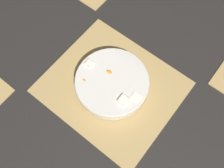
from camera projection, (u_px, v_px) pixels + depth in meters
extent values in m
plane|color=black|center=(112.00, 87.00, 0.91)|extent=(6.00, 6.00, 0.00)
cube|color=tan|center=(112.00, 87.00, 0.91)|extent=(0.44, 0.39, 0.01)
cube|color=#3D2D19|center=(74.00, 59.00, 0.95)|extent=(0.01, 0.38, 0.00)
cube|color=#3D2D19|center=(83.00, 66.00, 0.94)|extent=(0.01, 0.38, 0.00)
cube|color=#3D2D19|center=(92.00, 72.00, 0.93)|extent=(0.01, 0.38, 0.00)
cube|color=#3D2D19|center=(102.00, 79.00, 0.92)|extent=(0.01, 0.38, 0.00)
cube|color=#3D2D19|center=(112.00, 87.00, 0.91)|extent=(0.01, 0.38, 0.00)
cube|color=#3D2D19|center=(122.00, 94.00, 0.90)|extent=(0.01, 0.38, 0.00)
cube|color=#3D2D19|center=(133.00, 101.00, 0.89)|extent=(0.01, 0.38, 0.00)
cube|color=#3D2D19|center=(143.00, 109.00, 0.88)|extent=(0.01, 0.38, 0.00)
cube|color=#3D2D19|center=(154.00, 117.00, 0.86)|extent=(0.01, 0.38, 0.00)
cylinder|color=silver|center=(112.00, 83.00, 0.88)|extent=(0.24, 0.24, 0.05)
torus|color=silver|center=(112.00, 81.00, 0.87)|extent=(0.25, 0.25, 0.01)
cylinder|color=#F7EFC6|center=(103.00, 102.00, 0.86)|extent=(0.03, 0.03, 0.01)
cylinder|color=#F7EFC6|center=(106.00, 72.00, 0.90)|extent=(0.03, 0.03, 0.01)
cylinder|color=#F7EFC6|center=(104.00, 60.00, 0.93)|extent=(0.02, 0.02, 0.01)
cylinder|color=#F7EFC6|center=(111.00, 63.00, 0.89)|extent=(0.03, 0.03, 0.01)
cylinder|color=#F7EFC6|center=(136.00, 92.00, 0.88)|extent=(0.03, 0.03, 0.01)
cylinder|color=#F7EFC6|center=(120.00, 74.00, 0.91)|extent=(0.03, 0.03, 0.01)
cylinder|color=#F7EFC6|center=(108.00, 66.00, 0.92)|extent=(0.03, 0.03, 0.01)
cylinder|color=#F7EFC6|center=(88.00, 91.00, 0.88)|extent=(0.03, 0.03, 0.01)
cylinder|color=#F7EFC6|center=(95.00, 70.00, 0.91)|extent=(0.03, 0.03, 0.01)
cylinder|color=#F7EFC6|center=(125.00, 108.00, 0.86)|extent=(0.03, 0.03, 0.01)
cylinder|color=#F7EFC6|center=(110.00, 108.00, 0.85)|extent=(0.03, 0.03, 0.01)
cube|color=white|center=(99.00, 88.00, 0.88)|extent=(0.03, 0.03, 0.03)
cube|color=white|center=(123.00, 101.00, 0.84)|extent=(0.03, 0.03, 0.03)
cube|color=white|center=(90.00, 64.00, 0.89)|extent=(0.02, 0.02, 0.02)
cube|color=white|center=(99.00, 77.00, 0.88)|extent=(0.02, 0.02, 0.02)
cube|color=white|center=(136.00, 69.00, 0.90)|extent=(0.03, 0.03, 0.03)
cube|color=white|center=(120.00, 93.00, 0.88)|extent=(0.02, 0.02, 0.02)
cube|color=white|center=(136.00, 98.00, 0.85)|extent=(0.03, 0.03, 0.03)
cube|color=white|center=(87.00, 74.00, 0.89)|extent=(0.03, 0.03, 0.03)
cube|color=white|center=(131.00, 79.00, 0.90)|extent=(0.02, 0.02, 0.02)
cube|color=white|center=(117.00, 84.00, 0.89)|extent=(0.03, 0.03, 0.03)
ellipsoid|color=orange|center=(125.00, 80.00, 0.88)|extent=(0.02, 0.01, 0.01)
ellipsoid|color=orange|center=(91.00, 84.00, 0.89)|extent=(0.03, 0.02, 0.01)
ellipsoid|color=orange|center=(84.00, 81.00, 0.86)|extent=(0.03, 0.02, 0.01)
ellipsoid|color=orange|center=(118.00, 60.00, 0.93)|extent=(0.03, 0.02, 0.01)
ellipsoid|color=red|center=(96.00, 95.00, 0.85)|extent=(0.02, 0.01, 0.01)
ellipsoid|color=orange|center=(109.00, 72.00, 0.88)|extent=(0.03, 0.02, 0.01)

